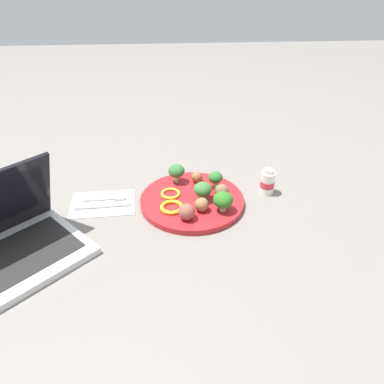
{
  "coord_description": "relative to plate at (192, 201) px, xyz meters",
  "views": [
    {
      "loc": [
        -0.06,
        -0.84,
        0.59
      ],
      "look_at": [
        0.0,
        0.0,
        0.04
      ],
      "focal_mm": 35.51,
      "sensor_mm": 36.0,
      "label": 1
    }
  ],
  "objects": [
    {
      "name": "meatball_near_rim",
      "position": [
        0.08,
        0.0,
        0.03
      ],
      "size": [
        0.04,
        0.04,
        0.04
      ],
      "primitive_type": "sphere",
      "color": "brown",
      "rests_on": "plate"
    },
    {
      "name": "broccoli_floret_back_left",
      "position": [
        0.07,
        -0.06,
        0.04
      ],
      "size": [
        0.05,
        0.05,
        0.05
      ],
      "color": "#98C183",
      "rests_on": "plate"
    },
    {
      "name": "knife",
      "position": [
        -0.23,
        -0.01,
        -0.0
      ],
      "size": [
        0.15,
        0.02,
        0.01
      ],
      "color": "silver",
      "rests_on": "napkin"
    },
    {
      "name": "fork",
      "position": [
        -0.23,
        0.03,
        -0.0
      ],
      "size": [
        0.12,
        0.02,
        0.01
      ],
      "color": "silver",
      "rests_on": "napkin"
    },
    {
      "name": "meatball_back_left",
      "position": [
        0.02,
        0.08,
        0.02
      ],
      "size": [
        0.03,
        0.03,
        0.03
      ],
      "primitive_type": "sphere",
      "color": "brown",
      "rests_on": "plate"
    },
    {
      "name": "napkin",
      "position": [
        -0.24,
        0.01,
        -0.01
      ],
      "size": [
        0.18,
        0.13,
        0.01
      ],
      "primitive_type": "cube",
      "rotation": [
        0.0,
        0.0,
        0.05
      ],
      "color": "white",
      "rests_on": "ground_plane"
    },
    {
      "name": "pepper_ring_mid_left",
      "position": [
        -0.06,
        0.02,
        0.01
      ],
      "size": [
        0.07,
        0.07,
        0.01
      ],
      "primitive_type": "torus",
      "rotation": [
        0.0,
        0.0,
        4.38
      ],
      "color": "yellow",
      "rests_on": "plate"
    },
    {
      "name": "pepper_ring_mid_right",
      "position": [
        -0.06,
        -0.04,
        0.01
      ],
      "size": [
        0.09,
        0.09,
        0.01
      ],
      "primitive_type": "torus",
      "rotation": [
        0.0,
        0.0,
        0.64
      ],
      "color": "yellow",
      "rests_on": "plate"
    },
    {
      "name": "yogurt_bottle",
      "position": [
        0.21,
        0.04,
        0.03
      ],
      "size": [
        0.04,
        0.04,
        0.07
      ],
      "color": "white",
      "rests_on": "ground_plane"
    },
    {
      "name": "laptop",
      "position": [
        -0.43,
        -0.2,
        0.03
      ],
      "size": [
        0.38,
        0.38,
        0.21
      ],
      "color": "silver",
      "rests_on": "ground_plane"
    },
    {
      "name": "meatball_front_right",
      "position": [
        -0.02,
        -0.09,
        0.03
      ],
      "size": [
        0.04,
        0.04,
        0.04
      ],
      "primitive_type": "sphere",
      "color": "brown",
      "rests_on": "plate"
    },
    {
      "name": "broccoli_floret_center",
      "position": [
        0.07,
        0.05,
        0.04
      ],
      "size": [
        0.04,
        0.04,
        0.05
      ],
      "color": "#A4CC7A",
      "rests_on": "plate"
    },
    {
      "name": "ground_plane",
      "position": [
        0.0,
        0.0,
        -0.01
      ],
      "size": [
        4.0,
        4.0,
        0.0
      ],
      "primitive_type": "plane",
      "color": "slate"
    },
    {
      "name": "broccoli_floret_near_rim",
      "position": [
        -0.04,
        0.09,
        0.04
      ],
      "size": [
        0.05,
        0.05,
        0.05
      ],
      "color": "#A8D06B",
      "rests_on": "plate"
    },
    {
      "name": "meatball_far_rim",
      "position": [
        0.02,
        -0.06,
        0.03
      ],
      "size": [
        0.04,
        0.04,
        0.04
      ],
      "primitive_type": "sphere",
      "color": "brown",
      "rests_on": "plate"
    },
    {
      "name": "broccoli_floret_far_rim",
      "position": [
        0.03,
        -0.01,
        0.04
      ],
      "size": [
        0.05,
        0.05,
        0.05
      ],
      "color": "#91BE7C",
      "rests_on": "plate"
    },
    {
      "name": "plate",
      "position": [
        0.0,
        0.0,
        0.0
      ],
      "size": [
        0.28,
        0.28,
        0.02
      ],
      "primitive_type": "cylinder",
      "color": "red",
      "rests_on": "ground_plane"
    }
  ]
}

